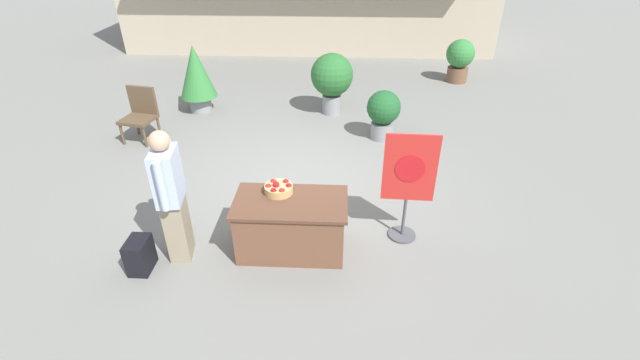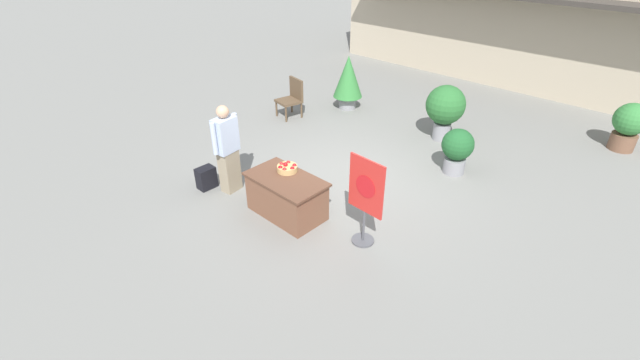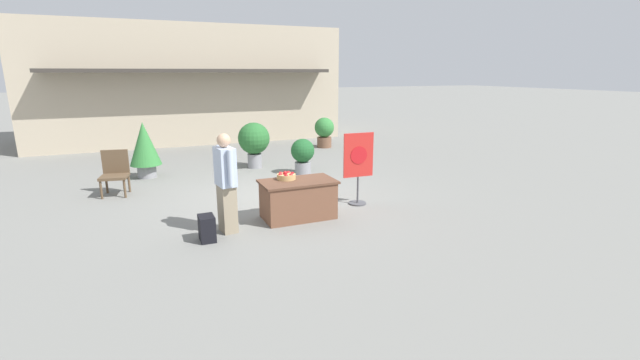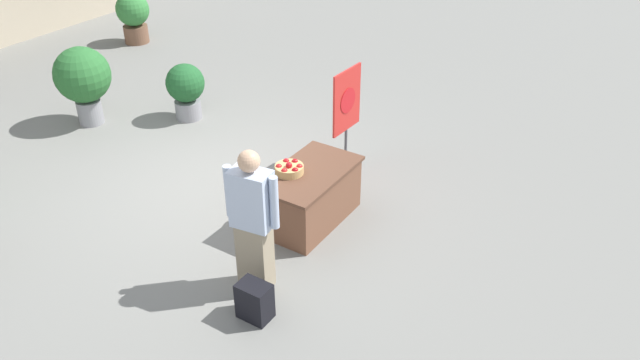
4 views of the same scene
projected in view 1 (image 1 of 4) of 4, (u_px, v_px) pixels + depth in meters
ground_plane at (304, 186)px, 6.73m from camera, size 120.00×120.00×0.00m
display_table at (291, 225)px, 5.27m from camera, size 1.37×0.79×0.71m
apple_basket at (279, 188)px, 5.22m from camera, size 0.35×0.35×0.16m
person_visitor at (171, 197)px, 4.90m from camera, size 0.32×0.60×1.68m
backpack at (140, 255)px, 5.02m from camera, size 0.24×0.34×0.42m
poster_board at (408, 182)px, 5.24m from camera, size 0.65×0.36×1.47m
patio_chair at (140, 112)px, 7.95m from camera, size 0.64×0.64×0.98m
potted_plant_far_right at (196, 74)px, 8.99m from camera, size 0.78×0.78×1.43m
potted_plant_near_left at (460, 58)px, 10.82m from camera, size 0.70×0.70×1.07m
potted_plant_near_right at (332, 77)px, 8.90m from camera, size 0.88×0.88×1.28m
potted_plant_far_left at (383, 112)px, 7.94m from camera, size 0.63×0.63×0.94m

